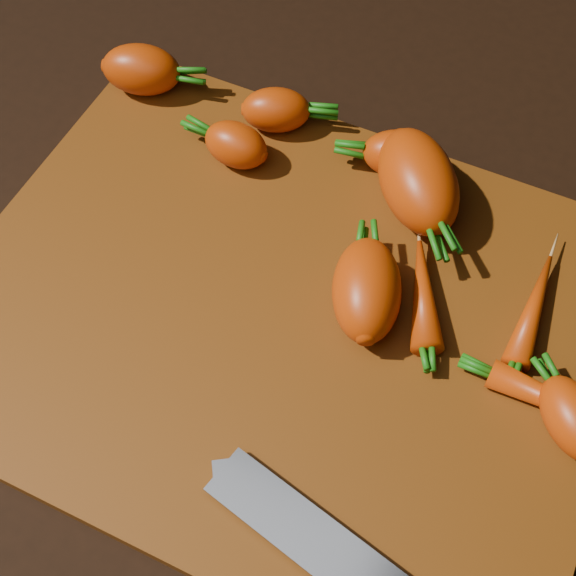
% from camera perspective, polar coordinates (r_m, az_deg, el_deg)
% --- Properties ---
extents(ground, '(2.00, 2.00, 0.01)m').
position_cam_1_polar(ground, '(0.62, -0.39, -2.41)').
color(ground, black).
extents(cutting_board, '(0.50, 0.40, 0.01)m').
position_cam_1_polar(cutting_board, '(0.62, -0.40, -1.90)').
color(cutting_board, '#5B2E0C').
rests_on(cutting_board, ground).
extents(carrot_0, '(0.08, 0.06, 0.05)m').
position_cam_1_polar(carrot_0, '(0.75, -10.38, 15.03)').
color(carrot_0, '#BF3C0B').
rests_on(carrot_0, cutting_board).
extents(carrot_1, '(0.06, 0.04, 0.04)m').
position_cam_1_polar(carrot_1, '(0.69, -3.72, 10.12)').
color(carrot_1, '#BF3C0B').
rests_on(carrot_1, cutting_board).
extents(carrot_2, '(0.11, 0.12, 0.06)m').
position_cam_1_polar(carrot_2, '(0.65, 9.23, 7.51)').
color(carrot_2, '#BF3C0B').
rests_on(carrot_2, cutting_board).
extents(carrot_3, '(0.08, 0.10, 0.05)m').
position_cam_1_polar(carrot_3, '(0.59, 5.62, -0.14)').
color(carrot_3, '#BF3C0B').
rests_on(carrot_3, cutting_board).
extents(carrot_4, '(0.07, 0.06, 0.04)m').
position_cam_1_polar(carrot_4, '(0.68, 8.08, 9.37)').
color(carrot_4, '#BF3C0B').
rests_on(carrot_4, cutting_board).
extents(carrot_5, '(0.07, 0.06, 0.04)m').
position_cam_1_polar(carrot_5, '(0.71, -0.86, 12.54)').
color(carrot_5, '#BF3C0B').
rests_on(carrot_5, cutting_board).
extents(carrot_6, '(0.07, 0.07, 0.04)m').
position_cam_1_polar(carrot_6, '(0.58, 19.63, -8.75)').
color(carrot_6, '#BF3C0B').
rests_on(carrot_6, cutting_board).
extents(carrot_7, '(0.02, 0.10, 0.02)m').
position_cam_1_polar(carrot_7, '(0.63, 17.06, -1.39)').
color(carrot_7, '#BF3C0B').
rests_on(carrot_7, cutting_board).
extents(carrot_8, '(0.12, 0.03, 0.02)m').
position_cam_1_polar(carrot_8, '(0.60, 19.67, -8.16)').
color(carrot_8, '#BF3C0B').
rests_on(carrot_8, cutting_board).
extents(carrot_9, '(0.06, 0.10, 0.02)m').
position_cam_1_polar(carrot_9, '(0.61, 9.59, -0.36)').
color(carrot_9, '#BF3C0B').
rests_on(carrot_9, cutting_board).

